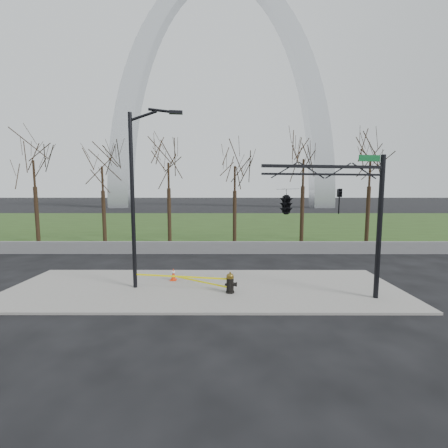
{
  "coord_description": "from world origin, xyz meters",
  "views": [
    {
      "loc": [
        0.97,
        -13.42,
        4.49
      ],
      "look_at": [
        0.93,
        2.0,
        2.85
      ],
      "focal_mm": 23.66,
      "sensor_mm": 36.0,
      "label": 1
    }
  ],
  "objects_px": {
    "traffic_cone": "(173,274)",
    "traffic_signal_mast": "(305,201)",
    "street_light": "(137,188)",
    "fire_hydrant": "(230,283)"
  },
  "relations": [
    {
      "from": "fire_hydrant",
      "to": "street_light",
      "type": "bearing_deg",
      "value": -178.58
    },
    {
      "from": "street_light",
      "to": "traffic_signal_mast",
      "type": "xyz_separation_m",
      "value": [
        7.08,
        -1.83,
        -0.55
      ]
    },
    {
      "from": "fire_hydrant",
      "to": "street_light",
      "type": "height_order",
      "value": "street_light"
    },
    {
      "from": "fire_hydrant",
      "to": "traffic_signal_mast",
      "type": "height_order",
      "value": "traffic_signal_mast"
    },
    {
      "from": "traffic_cone",
      "to": "street_light",
      "type": "height_order",
      "value": "street_light"
    },
    {
      "from": "fire_hydrant",
      "to": "traffic_cone",
      "type": "distance_m",
      "value": 3.38
    },
    {
      "from": "traffic_cone",
      "to": "traffic_signal_mast",
      "type": "xyz_separation_m",
      "value": [
        5.72,
        -2.9,
        3.74
      ]
    },
    {
      "from": "traffic_cone",
      "to": "street_light",
      "type": "xyz_separation_m",
      "value": [
        -1.36,
        -1.07,
        4.29
      ]
    },
    {
      "from": "street_light",
      "to": "traffic_signal_mast",
      "type": "relative_size",
      "value": 1.37
    },
    {
      "from": "traffic_signal_mast",
      "to": "traffic_cone",
      "type": "bearing_deg",
      "value": 145.0
    }
  ]
}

